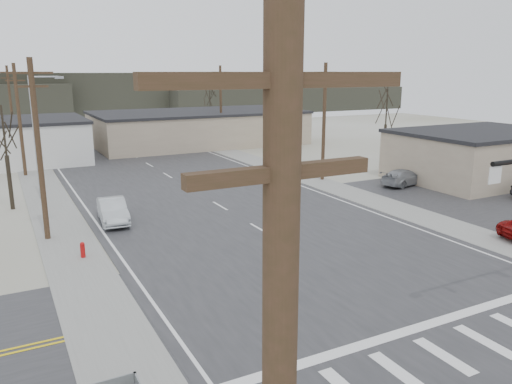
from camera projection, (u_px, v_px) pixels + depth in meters
The scene contains 25 objects.
ground at pixel (341, 277), 23.09m from camera, with size 140.00×140.00×0.00m, color beige.
main_road at pixel (215, 203), 36.02m from camera, with size 18.00×110.00×0.05m, color #2A2A2D.
cross_road at pixel (341, 277), 23.09m from camera, with size 90.00×10.00×0.04m, color #2A2A2D.
parking_lot at pixel (509, 199), 37.24m from camera, with size 18.00×20.00×0.03m, color #2A2A2D.
sidewalk_left at pixel (50, 204), 35.57m from camera, with size 3.00×90.00×0.06m, color gray.
sidewalk_right at pixel (301, 176), 45.09m from camera, with size 3.00×90.00×0.06m, color gray.
fire_hydrant at pixel (83, 250), 25.30m from camera, with size 0.24×0.24×0.87m.
building_right_far at pixel (198, 128), 65.00m from camera, with size 26.30×14.30×4.30m.
building_lot at pixel (480, 155), 43.71m from camera, with size 14.30×10.30×4.30m.
upole_left_b at pixel (39, 148), 27.04m from camera, with size 2.20×0.30×10.00m.
upole_left_c at pixel (19, 118), 44.28m from camera, with size 2.20×0.30×10.00m.
upole_left_d at pixel (11, 105), 61.52m from camera, with size 2.20×0.30×10.00m.
upole_right_a at pixel (324, 120), 42.54m from camera, with size 2.20×0.30×10.00m.
upole_right_b at pixel (221, 105), 61.51m from camera, with size 2.20×0.30×10.00m.
streetlight_main at pixel (37, 131), 36.01m from camera, with size 2.40×0.25×9.00m.
tree_left_near at pixel (4, 134), 33.27m from camera, with size 3.30×3.30×7.35m.
tree_right_mid at pixel (286, 106), 49.72m from camera, with size 3.74×3.74×8.33m.
tree_right_far at pixel (210, 97), 73.34m from camera, with size 3.52×3.52×7.84m.
tree_lot at pixel (387, 109), 50.62m from camera, with size 3.52×3.52×7.84m.
hill_center at pixel (135, 93), 111.52m from camera, with size 80.00×18.00×9.00m, color #333026.
hill_right at pixel (283, 99), 122.48m from camera, with size 60.00×18.00×5.50m, color #333026.
sedan_crossing at pixel (113, 211), 31.24m from camera, with size 1.56×4.48×1.48m, color #ABB1B6.
car_far_a at pixel (115, 136), 67.02m from camera, with size 2.01×4.94×1.44m, color black.
car_far_b at pixel (49, 128), 76.12m from camera, with size 1.82×4.52×1.54m, color black.
car_parked_silver at pixel (404, 177), 41.43m from camera, with size 1.87×4.61×1.34m, color gray.
Camera 1 is at (-13.43, -17.27, 9.26)m, focal length 35.00 mm.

